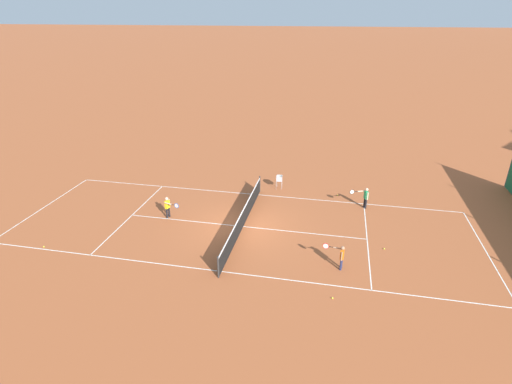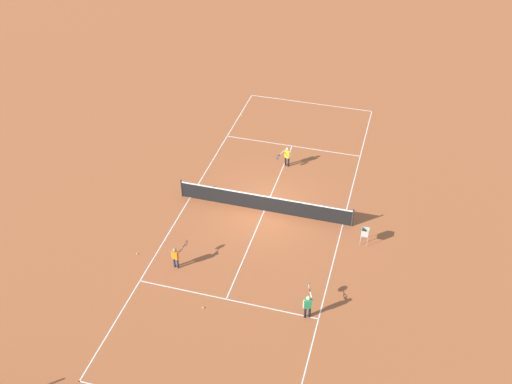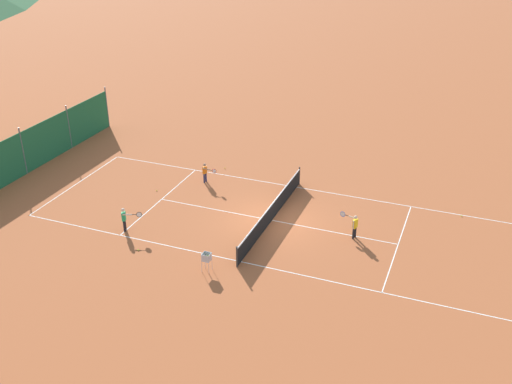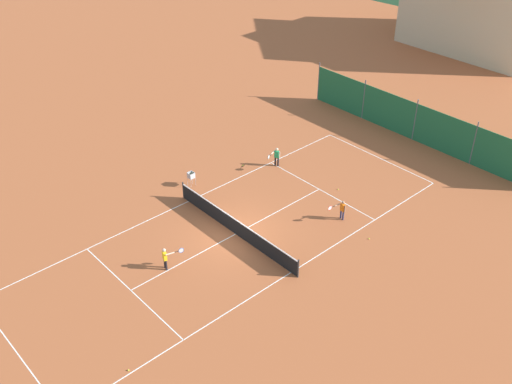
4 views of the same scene
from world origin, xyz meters
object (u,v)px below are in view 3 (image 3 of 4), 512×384
(player_near_baseline, at_px, (354,225))
(tennis_net, at_px, (272,212))
(player_far_baseline, at_px, (125,218))
(tennis_ball_service_box, at_px, (461,216))
(tennis_ball_alley_left, at_px, (225,168))
(tennis_ball_near_corner, at_px, (138,250))
(tennis_ball_by_net_right, at_px, (157,190))
(ball_hopper, at_px, (207,258))
(player_far_service, at_px, (205,171))

(player_near_baseline, bearing_deg, tennis_net, 87.92)
(player_far_baseline, relative_size, tennis_ball_service_box, 18.89)
(tennis_net, height_order, tennis_ball_alley_left, tennis_net)
(tennis_ball_near_corner, relative_size, tennis_ball_by_net_right, 1.00)
(player_far_baseline, distance_m, ball_hopper, 5.52)
(player_near_baseline, distance_m, player_far_service, 9.79)
(player_far_baseline, xyz_separation_m, tennis_ball_alley_left, (8.55, -1.54, -0.69))
(tennis_ball_service_box, xyz_separation_m, ball_hopper, (-9.26, 10.11, 0.63))
(player_far_baseline, xyz_separation_m, tennis_ball_service_box, (7.54, -15.36, -0.69))
(player_near_baseline, relative_size, tennis_ball_alley_left, 18.57)
(player_near_baseline, bearing_deg, tennis_ball_alley_left, 60.63)
(tennis_ball_alley_left, xyz_separation_m, tennis_ball_by_net_right, (-4.17, 2.33, 0.00))
(tennis_net, bearing_deg, player_far_service, 60.97)
(player_far_service, bearing_deg, tennis_ball_service_box, -85.42)
(player_far_baseline, height_order, tennis_ball_by_net_right, player_far_baseline)
(tennis_ball_by_net_right, bearing_deg, player_far_baseline, -169.79)
(tennis_ball_near_corner, relative_size, tennis_ball_service_box, 1.00)
(tennis_ball_near_corner, distance_m, ball_hopper, 3.78)
(tennis_ball_alley_left, bearing_deg, tennis_ball_by_net_right, 150.85)
(player_near_baseline, xyz_separation_m, tennis_ball_service_box, (4.10, -4.73, -0.68))
(tennis_ball_by_net_right, distance_m, ball_hopper, 8.61)
(tennis_ball_service_box, relative_size, tennis_ball_alley_left, 1.00)
(tennis_net, bearing_deg, tennis_ball_alley_left, 44.27)
(player_far_baseline, bearing_deg, tennis_ball_alley_left, -10.18)
(tennis_net, bearing_deg, tennis_ball_by_net_right, 83.71)
(tennis_ball_alley_left, bearing_deg, ball_hopper, -160.13)
(player_far_service, height_order, tennis_ball_near_corner, player_far_service)
(tennis_ball_near_corner, bearing_deg, tennis_ball_service_box, -57.17)
(player_far_baseline, relative_size, tennis_ball_near_corner, 18.89)
(tennis_ball_service_box, xyz_separation_m, tennis_ball_alley_left, (1.01, 13.82, 0.00))
(tennis_net, relative_size, tennis_ball_alley_left, 139.09)
(player_far_service, distance_m, tennis_ball_near_corner, 7.83)
(ball_hopper, bearing_deg, player_far_baseline, 71.90)
(tennis_ball_by_net_right, bearing_deg, tennis_ball_alley_left, -29.15)
(tennis_net, bearing_deg, tennis_ball_service_box, -66.30)
(player_far_service, bearing_deg, tennis_ball_by_net_right, 134.30)
(tennis_ball_service_box, height_order, tennis_ball_by_net_right, same)
(player_near_baseline, xyz_separation_m, tennis_ball_alley_left, (5.11, 9.09, -0.68))
(player_near_baseline, distance_m, tennis_ball_alley_left, 10.45)
(player_near_baseline, relative_size, tennis_ball_service_box, 18.57)
(tennis_ball_service_box, bearing_deg, player_far_baseline, 116.15)
(tennis_ball_service_box, relative_size, tennis_ball_by_net_right, 1.00)
(tennis_net, xyz_separation_m, tennis_ball_by_net_right, (0.79, 7.16, -0.47))
(tennis_net, distance_m, tennis_ball_by_net_right, 7.22)
(tennis_ball_near_corner, distance_m, tennis_ball_alley_left, 9.93)
(player_far_baseline, height_order, tennis_ball_near_corner, player_far_baseline)
(tennis_ball_by_net_right, bearing_deg, player_far_service, -45.70)
(tennis_ball_alley_left, bearing_deg, player_far_service, 173.45)
(tennis_net, distance_m, tennis_ball_alley_left, 6.94)
(ball_hopper, bearing_deg, player_far_service, 25.96)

